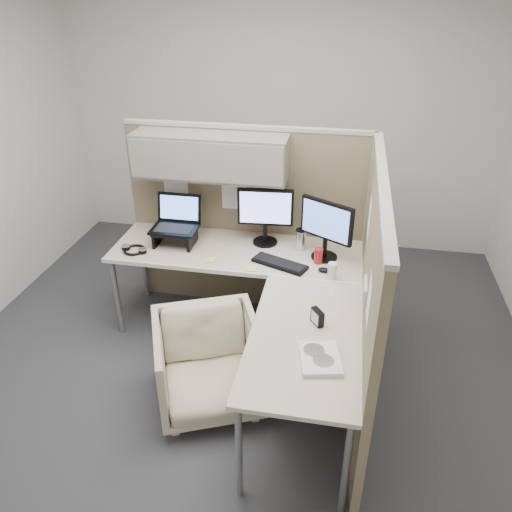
% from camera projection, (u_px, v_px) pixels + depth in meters
% --- Properties ---
extents(ground, '(4.50, 4.50, 0.00)m').
position_uv_depth(ground, '(237.00, 367.00, 3.84)').
color(ground, '#323337').
rests_on(ground, ground).
extents(partition_back, '(2.00, 0.36, 1.63)m').
position_uv_depth(partition_back, '(231.00, 192.00, 4.05)').
color(partition_back, '#806F54').
rests_on(partition_back, ground).
extents(partition_right, '(0.07, 2.03, 1.63)m').
position_uv_depth(partition_right, '(368.00, 295.00, 3.24)').
color(partition_right, '#806F54').
rests_on(partition_right, ground).
extents(desk, '(2.00, 1.98, 0.73)m').
position_uv_depth(desk, '(256.00, 284.00, 3.60)').
color(desk, beige).
rests_on(desk, ground).
extents(office_chair, '(0.89, 0.87, 0.71)m').
position_uv_depth(office_chair, '(208.00, 360.00, 3.37)').
color(office_chair, beige).
rests_on(office_chair, ground).
extents(monitor_left, '(0.44, 0.20, 0.47)m').
position_uv_depth(monitor_left, '(265.00, 212.00, 3.93)').
color(monitor_left, black).
rests_on(monitor_left, desk).
extents(monitor_right, '(0.40, 0.25, 0.47)m').
position_uv_depth(monitor_right, '(326.00, 225.00, 3.72)').
color(monitor_right, black).
rests_on(monitor_right, desk).
extents(laptop_station, '(0.36, 0.31, 0.38)m').
position_uv_depth(laptop_station, '(176.00, 226.00, 4.00)').
color(laptop_station, black).
rests_on(laptop_station, desk).
extents(keyboard, '(0.45, 0.29, 0.02)m').
position_uv_depth(keyboard, '(280.00, 264.00, 3.74)').
color(keyboard, black).
rests_on(keyboard, desk).
extents(mouse, '(0.09, 0.06, 0.03)m').
position_uv_depth(mouse, '(324.00, 270.00, 3.66)').
color(mouse, black).
rests_on(mouse, desk).
extents(travel_mug, '(0.08, 0.08, 0.17)m').
position_uv_depth(travel_mug, '(301.00, 239.00, 3.93)').
color(travel_mug, silver).
rests_on(travel_mug, desk).
extents(soda_can_green, '(0.07, 0.07, 0.12)m').
position_uv_depth(soda_can_green, '(332.00, 271.00, 3.56)').
color(soda_can_green, silver).
rests_on(soda_can_green, desk).
extents(soda_can_silver, '(0.07, 0.07, 0.12)m').
position_uv_depth(soda_can_silver, '(318.00, 256.00, 3.75)').
color(soda_can_silver, '#B21E1E').
rests_on(soda_can_silver, desk).
extents(sticky_note_b, '(0.08, 0.08, 0.01)m').
position_uv_depth(sticky_note_b, '(252.00, 269.00, 3.70)').
color(sticky_note_b, yellow).
rests_on(sticky_note_b, desk).
extents(sticky_note_a, '(0.08, 0.08, 0.01)m').
position_uv_depth(sticky_note_a, '(211.00, 260.00, 3.81)').
color(sticky_note_a, yellow).
rests_on(sticky_note_a, desk).
extents(headphones, '(0.22, 0.20, 0.03)m').
position_uv_depth(headphones, '(134.00, 250.00, 3.93)').
color(headphones, black).
rests_on(headphones, desk).
extents(paper_stack, '(0.27, 0.32, 0.03)m').
position_uv_depth(paper_stack, '(320.00, 359.00, 2.80)').
color(paper_stack, white).
rests_on(paper_stack, desk).
extents(desk_clock, '(0.09, 0.11, 0.10)m').
position_uv_depth(desk_clock, '(317.00, 317.00, 3.09)').
color(desk_clock, black).
rests_on(desk_clock, desk).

